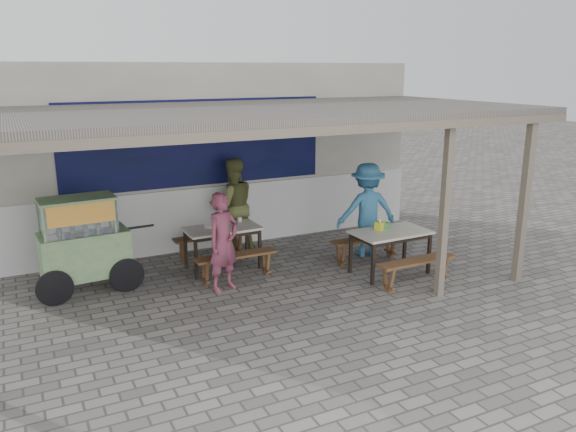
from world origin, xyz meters
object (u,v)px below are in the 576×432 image
Objects in this scene: tissue_box at (380,226)px; vendor_cart at (83,241)px; table_right at (391,235)px; patron_right_table at (367,210)px; patron_wall_side at (233,205)px; bench_right_wall at (366,244)px; bench_left_wall at (211,241)px; condiment_bowl at (209,226)px; donation_box at (384,226)px; table_left at (222,232)px; condiment_jar at (240,219)px; bench_left_street at (236,261)px; bench_right_street at (416,267)px; patron_street_side at (223,242)px.

vendor_cart is at bearing 164.19° from tissue_box.
table_right is 0.74× the size of patron_right_table.
vendor_cart is at bearing 21.06° from patron_wall_side.
bench_right_wall is at bearing 71.05° from patron_right_table.
bench_right_wall is 0.74× the size of vendor_cart.
condiment_bowl reaches higher than bench_left_wall.
bench_right_wall is 0.71m from donation_box.
donation_box is (-0.22, -0.84, -0.06)m from patron_right_table.
bench_right_wall is at bearing -30.42° from bench_left_wall.
patron_wall_side reaches higher than tissue_box.
donation_box is (2.43, -1.32, 0.14)m from table_left.
condiment_jar is (-1.94, 1.53, -0.03)m from tissue_box.
bench_left_wall is at bearing 69.46° from condiment_bowl.
donation_box reaches higher than bench_right_wall.
bench_left_street is 0.99× the size of bench_right_street.
patron_right_table is (0.20, 0.31, 0.54)m from bench_right_wall.
condiment_bowl is at bearing -1.11° from vendor_cart.
vendor_cart reaches higher than donation_box.
bench_right_street is 0.74× the size of vendor_cart.
vendor_cart is 1.08× the size of patron_right_table.
bench_left_street is 1.06× the size of table_right.
bench_left_street is at bearing -115.86° from condiment_jar.
condiment_jar is at bearing 139.55° from table_right.
table_left is at bearing 161.17° from bench_right_wall.
patron_right_table is at bearing -17.21° from condiment_jar.
bench_left_street is 0.62m from patron_street_side.
patron_right_table is (0.18, 0.99, 0.20)m from table_right.
bench_left_wall is 0.79× the size of patron_right_table.
patron_right_table reaches higher than vendor_cart.
vendor_cart is 2.69m from condiment_jar.
tissue_box reaches higher than donation_box.
bench_left_street is 7.97× the size of donation_box.
table_right is 0.93× the size of bench_right_wall.
tissue_box is at bearing -40.03° from bench_left_wall.
donation_box is (-0.05, 0.83, 0.47)m from bench_right_street.
patron_street_side is 2.99m from patron_right_table.
patron_right_table is at bearing -23.11° from bench_left_wall.
patron_street_side is 9.09× the size of donation_box.
donation_box is at bearing -30.65° from patron_street_side.
condiment_bowl is (-2.68, 2.25, 0.44)m from bench_right_street.
patron_wall_side is 0.65m from condiment_jar.
patron_street_side is 11.83× the size of tissue_box.
tissue_box reaches higher than condiment_jar.
donation_box reaches higher than condiment_bowl.
patron_wall_side is at bearing 131.25° from donation_box.
patron_right_table is at bearing 2.15° from bench_left_street.
table_left is 2.60m from bench_right_wall.
condiment_bowl is at bearing 2.30° from patron_right_table.
bench_right_street is at bearing -46.08° from patron_street_side.
bench_left_street is at bearing 16.75° from patron_right_table.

